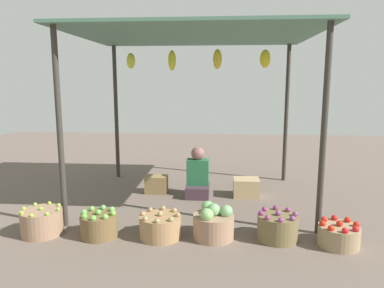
{
  "coord_description": "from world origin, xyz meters",
  "views": [
    {
      "loc": [
        0.38,
        -5.3,
        1.77
      ],
      "look_at": [
        0.0,
        -0.58,
        0.95
      ],
      "focal_mm": 33.6,
      "sensor_mm": 36.0,
      "label": 1
    }
  ],
  "objects_px": {
    "basket_red_tomatoes": "(339,235)",
    "vendor_person": "(198,177)",
    "basket_green_apples": "(99,225)",
    "basket_potatoes": "(160,226)",
    "basket_limes": "(42,222)",
    "basket_purple_onions": "(277,227)",
    "basket_cabbages": "(213,223)",
    "wooden_crate_near_vendor": "(246,187)",
    "wooden_crate_stacked_rear": "(156,184)"
  },
  "relations": [
    {
      "from": "basket_limes",
      "to": "basket_red_tomatoes",
      "type": "height_order",
      "value": "basket_limes"
    },
    {
      "from": "vendor_person",
      "to": "wooden_crate_near_vendor",
      "type": "bearing_deg",
      "value": 2.52
    },
    {
      "from": "basket_green_apples",
      "to": "basket_potatoes",
      "type": "height_order",
      "value": "basket_green_apples"
    },
    {
      "from": "basket_potatoes",
      "to": "basket_red_tomatoes",
      "type": "bearing_deg",
      "value": -1.92
    },
    {
      "from": "vendor_person",
      "to": "basket_limes",
      "type": "xyz_separation_m",
      "value": [
        -1.73,
        -1.59,
        -0.15
      ]
    },
    {
      "from": "basket_green_apples",
      "to": "basket_purple_onions",
      "type": "height_order",
      "value": "basket_purple_onions"
    },
    {
      "from": "basket_green_apples",
      "to": "vendor_person",
      "type": "bearing_deg",
      "value": 56.91
    },
    {
      "from": "basket_limes",
      "to": "wooden_crate_near_vendor",
      "type": "xyz_separation_m",
      "value": [
        2.49,
        1.62,
        -0.01
      ]
    },
    {
      "from": "basket_purple_onions",
      "to": "basket_potatoes",
      "type": "bearing_deg",
      "value": -177.89
    },
    {
      "from": "basket_cabbages",
      "to": "basket_red_tomatoes",
      "type": "relative_size",
      "value": 1.06
    },
    {
      "from": "basket_green_apples",
      "to": "basket_red_tomatoes",
      "type": "distance_m",
      "value": 2.69
    },
    {
      "from": "wooden_crate_stacked_rear",
      "to": "basket_red_tomatoes",
      "type": "bearing_deg",
      "value": -36.92
    },
    {
      "from": "vendor_person",
      "to": "basket_green_apples",
      "type": "xyz_separation_m",
      "value": [
        -1.04,
        -1.6,
        -0.16
      ]
    },
    {
      "from": "basket_cabbages",
      "to": "basket_red_tomatoes",
      "type": "xyz_separation_m",
      "value": [
        1.37,
        -0.1,
        -0.05
      ]
    },
    {
      "from": "vendor_person",
      "to": "basket_purple_onions",
      "type": "height_order",
      "value": "vendor_person"
    },
    {
      "from": "wooden_crate_near_vendor",
      "to": "basket_limes",
      "type": "bearing_deg",
      "value": -146.92
    },
    {
      "from": "basket_limes",
      "to": "basket_green_apples",
      "type": "xyz_separation_m",
      "value": [
        0.69,
        -0.01,
        -0.01
      ]
    },
    {
      "from": "basket_limes",
      "to": "basket_red_tomatoes",
      "type": "relative_size",
      "value": 1.07
    },
    {
      "from": "basket_red_tomatoes",
      "to": "wooden_crate_stacked_rear",
      "type": "height_order",
      "value": "basket_red_tomatoes"
    },
    {
      "from": "basket_potatoes",
      "to": "vendor_person",
      "type": "bearing_deg",
      "value": 78.13
    },
    {
      "from": "basket_cabbages",
      "to": "basket_potatoes",
      "type": "bearing_deg",
      "value": -176.85
    },
    {
      "from": "basket_red_tomatoes",
      "to": "wooden_crate_near_vendor",
      "type": "bearing_deg",
      "value": 117.92
    },
    {
      "from": "basket_cabbages",
      "to": "basket_red_tomatoes",
      "type": "height_order",
      "value": "basket_cabbages"
    },
    {
      "from": "basket_cabbages",
      "to": "basket_purple_onions",
      "type": "xyz_separation_m",
      "value": [
        0.73,
        0.02,
        -0.02
      ]
    },
    {
      "from": "basket_green_apples",
      "to": "basket_red_tomatoes",
      "type": "relative_size",
      "value": 0.96
    },
    {
      "from": "wooden_crate_near_vendor",
      "to": "basket_red_tomatoes",
      "type": "bearing_deg",
      "value": -62.08
    },
    {
      "from": "basket_limes",
      "to": "basket_purple_onions",
      "type": "bearing_deg",
      "value": 1.46
    },
    {
      "from": "basket_limes",
      "to": "basket_red_tomatoes",
      "type": "distance_m",
      "value": 3.38
    },
    {
      "from": "basket_red_tomatoes",
      "to": "basket_limes",
      "type": "bearing_deg",
      "value": 179.22
    },
    {
      "from": "vendor_person",
      "to": "basket_limes",
      "type": "height_order",
      "value": "vendor_person"
    },
    {
      "from": "basket_limes",
      "to": "wooden_crate_stacked_rear",
      "type": "relative_size",
      "value": 1.35
    },
    {
      "from": "basket_limes",
      "to": "basket_cabbages",
      "type": "distance_m",
      "value": 2.01
    },
    {
      "from": "basket_limes",
      "to": "vendor_person",
      "type": "bearing_deg",
      "value": 42.54
    },
    {
      "from": "basket_purple_onions",
      "to": "basket_cabbages",
      "type": "bearing_deg",
      "value": -178.75
    },
    {
      "from": "basket_limes",
      "to": "basket_cabbages",
      "type": "xyz_separation_m",
      "value": [
        2.01,
        0.05,
        0.02
      ]
    },
    {
      "from": "basket_potatoes",
      "to": "wooden_crate_stacked_rear",
      "type": "bearing_deg",
      "value": 101.63
    },
    {
      "from": "vendor_person",
      "to": "basket_red_tomatoes",
      "type": "height_order",
      "value": "vendor_person"
    },
    {
      "from": "basket_red_tomatoes",
      "to": "vendor_person",
      "type": "bearing_deg",
      "value": 135.14
    },
    {
      "from": "basket_red_tomatoes",
      "to": "wooden_crate_near_vendor",
      "type": "height_order",
      "value": "basket_red_tomatoes"
    },
    {
      "from": "vendor_person",
      "to": "wooden_crate_stacked_rear",
      "type": "xyz_separation_m",
      "value": [
        -0.68,
        0.11,
        -0.16
      ]
    },
    {
      "from": "basket_green_apples",
      "to": "basket_red_tomatoes",
      "type": "height_order",
      "value": "basket_green_apples"
    },
    {
      "from": "basket_potatoes",
      "to": "basket_purple_onions",
      "type": "distance_m",
      "value": 1.34
    },
    {
      "from": "basket_cabbages",
      "to": "basket_red_tomatoes",
      "type": "distance_m",
      "value": 1.37
    },
    {
      "from": "vendor_person",
      "to": "basket_potatoes",
      "type": "xyz_separation_m",
      "value": [
        -0.33,
        -1.57,
        -0.16
      ]
    },
    {
      "from": "basket_purple_onions",
      "to": "wooden_crate_stacked_rear",
      "type": "distance_m",
      "value": 2.34
    },
    {
      "from": "wooden_crate_near_vendor",
      "to": "basket_potatoes",
      "type": "bearing_deg",
      "value": -124.2
    },
    {
      "from": "basket_green_apples",
      "to": "basket_cabbages",
      "type": "height_order",
      "value": "basket_cabbages"
    },
    {
      "from": "basket_potatoes",
      "to": "basket_purple_onions",
      "type": "xyz_separation_m",
      "value": [
        1.33,
        0.05,
        0.02
      ]
    },
    {
      "from": "vendor_person",
      "to": "basket_limes",
      "type": "relative_size",
      "value": 1.65
    },
    {
      "from": "wooden_crate_near_vendor",
      "to": "basket_purple_onions",
      "type": "bearing_deg",
      "value": -81.07
    }
  ]
}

